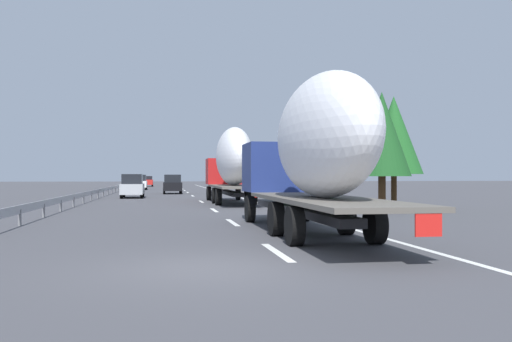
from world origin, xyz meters
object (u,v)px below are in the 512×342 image
at_px(truck_trailing, 313,150).
at_px(car_white_van, 140,182).
at_px(car_red_compact, 148,181).
at_px(road_sign, 239,172).
at_px(car_black_suv, 172,184).
at_px(truck_lead, 232,162).
at_px(car_silver_hatch, 132,186).

relative_size(truck_trailing, car_white_van, 3.30).
distance_m(car_red_compact, road_sign, 41.85).
relative_size(car_red_compact, road_sign, 1.38).
bearing_deg(truck_trailing, car_white_van, 7.41).
bearing_deg(car_white_van, car_red_compact, -1.19).
distance_m(car_black_suv, road_sign, 6.91).
bearing_deg(truck_lead, truck_trailing, -180.00).
distance_m(truck_trailing, car_white_van, 57.82).
xyz_separation_m(car_silver_hatch, car_white_van, (26.90, 0.51, -0.00)).
relative_size(truck_lead, car_silver_hatch, 2.94).
height_order(truck_trailing, car_white_van, truck_trailing).
xyz_separation_m(truck_trailing, road_sign, (38.92, -3.10, -0.43)).
height_order(car_black_suv, road_sign, road_sign).
height_order(car_red_compact, road_sign, road_sign).
xyz_separation_m(car_red_compact, car_black_suv, (-39.00, -3.48, 0.06)).
xyz_separation_m(truck_lead, car_black_suv, (20.54, 3.51, -1.74)).
bearing_deg(car_white_van, car_black_suv, -166.81).
bearing_deg(truck_lead, car_white_van, 11.28).
distance_m(truck_lead, car_red_compact, 59.98).
bearing_deg(car_red_compact, truck_lead, -173.30).
relative_size(truck_lead, car_black_suv, 3.11).
xyz_separation_m(car_black_suv, road_sign, (-1.59, -6.61, 1.22)).
distance_m(truck_lead, car_white_van, 38.12).
bearing_deg(car_red_compact, car_black_suv, -174.91).
bearing_deg(road_sign, car_red_compact, 13.96).
bearing_deg(car_silver_hatch, car_red_compact, 0.05).
bearing_deg(truck_trailing, road_sign, -4.55).
distance_m(car_silver_hatch, car_black_suv, 10.66).
xyz_separation_m(truck_lead, car_white_van, (37.35, 7.45, -1.74)).
xyz_separation_m(truck_lead, car_red_compact, (59.54, 6.99, -1.80)).
xyz_separation_m(truck_lead, road_sign, (18.95, -3.10, -0.52)).
relative_size(car_red_compact, car_black_suv, 1.03).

